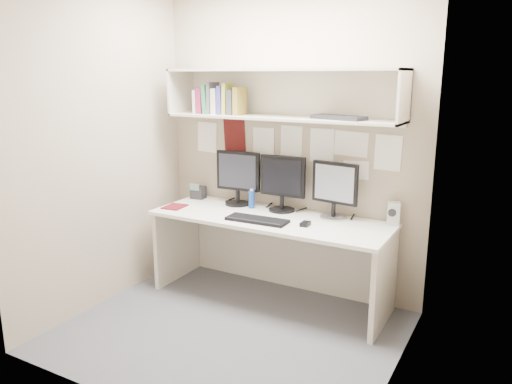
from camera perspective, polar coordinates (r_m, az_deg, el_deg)
The scene contains 19 objects.
floor at distance 3.88m, azimuth -3.02°, elevation -15.64°, with size 2.40×2.00×0.01m, color #4B4B50.
wall_back at distance 4.31m, azimuth 3.85°, elevation 5.61°, with size 2.40×0.02×2.60m, color #9F8F7A.
wall_front at distance 2.67m, azimuth -14.81°, elevation 0.38°, with size 2.40×0.02×2.60m, color #9F8F7A.
wall_left at distance 4.20m, azimuth -17.33°, elevation 4.83°, with size 0.02×2.00×2.60m, color #9F8F7A.
wall_right at distance 2.99m, azimuth 16.59°, elevation 1.64°, with size 0.02×2.00×2.60m, color #9F8F7A.
desk at distance 4.24m, azimuth 1.61°, elevation -7.57°, with size 2.00×0.70×0.73m.
overhead_hutch at distance 4.15m, azimuth 3.10°, elevation 11.14°, with size 2.00×0.38×0.40m.
pinned_papers at distance 4.31m, azimuth 3.81°, elevation 4.94°, with size 1.92×0.01×0.48m, color white, non-canonical shape.
monitor_left at distance 4.45m, azimuth -2.07°, elevation 1.85°, with size 0.42×0.23×0.48m.
monitor_center at distance 4.25m, azimuth 3.05°, elevation 1.24°, with size 0.41×0.22×0.48m.
monitor_right at distance 4.07m, azimuth 8.97°, elevation 0.46°, with size 0.40×0.22×0.46m.
keyboard at distance 3.99m, azimuth 0.13°, elevation -3.20°, with size 0.50×0.18×0.02m, color black.
mouse at distance 3.89m, azimuth 5.65°, elevation -3.65°, with size 0.06×0.10×0.03m, color black.
speaker at distance 4.03m, azimuth 15.44°, elevation -2.38°, with size 0.11×0.12×0.18m.
blue_bottle at distance 4.37m, azimuth -0.50°, elevation -0.81°, with size 0.05×0.05×0.17m.
maroon_notebook at distance 4.46m, azimuth -9.26°, elevation -1.66°, with size 0.17×0.20×0.01m, color maroon.
desk_phone at distance 4.74m, azimuth -6.63°, elevation -0.03°, with size 0.14×0.12×0.15m.
book_stack at distance 4.37m, azimuth -4.18°, elevation 10.41°, with size 0.45×0.17×0.27m.
hutch_tray at distance 3.89m, azimuth 9.43°, elevation 8.41°, with size 0.42×0.16×0.03m, color black.
Camera 1 is at (1.81, -2.87, 1.88)m, focal length 35.00 mm.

